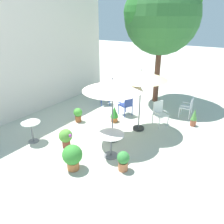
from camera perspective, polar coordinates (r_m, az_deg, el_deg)
name	(u,v)px	position (r m, az deg, el deg)	size (l,w,h in m)	color
ground_plane	(111,130)	(8.40, -0.25, -4.77)	(60.00, 60.00, 0.00)	beige
villa_facade	(34,50)	(10.30, -19.80, 15.12)	(8.91, 0.30, 5.43)	silver
shade_tree	(162,16)	(10.94, 12.93, 23.42)	(3.58, 3.41, 5.76)	brown
patio_umbrella_0	(141,76)	(7.78, 7.70, 9.38)	(1.87, 1.87, 2.36)	#2D2D2D
patio_umbrella_1	(112,86)	(6.97, 0.10, 6.97)	(1.96, 1.96, 2.26)	#2D2D2D
cafe_table_0	(111,141)	(6.65, -0.32, -7.60)	(0.82, 0.82, 0.78)	white
cafe_table_1	(32,128)	(7.91, -20.43, -4.08)	(0.63, 0.63, 0.75)	silver
patio_chair_0	(188,106)	(9.78, 19.40, 1.51)	(0.53, 0.50, 0.91)	silver
patio_chair_1	(105,94)	(10.77, -1.84, 4.68)	(0.63, 0.63, 0.92)	#2E4B99
patio_chair_2	(127,104)	(9.47, 3.85, 2.01)	(0.60, 0.62, 0.88)	#2F438E
patio_chair_3	(159,112)	(8.79, 12.40, 0.02)	(0.63, 0.62, 0.98)	white
potted_plant_0	(66,137)	(7.34, -12.08, -6.46)	(0.45, 0.49, 0.65)	brown
potted_plant_1	(72,156)	(6.28, -10.37, -11.37)	(0.57, 0.57, 0.77)	#C4703D
potted_plant_2	(78,114)	(9.05, -8.95, -0.55)	(0.36, 0.36, 0.60)	#A15730
potted_plant_3	(123,160)	(6.20, 2.97, -12.55)	(0.36, 0.36, 0.60)	#C67148
potted_plant_4	(194,117)	(9.17, 20.78, -1.31)	(0.24, 0.24, 0.72)	#A4563D
potted_plant_5	(114,114)	(8.92, 0.63, -0.44)	(0.34, 0.34, 0.67)	#BB632E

